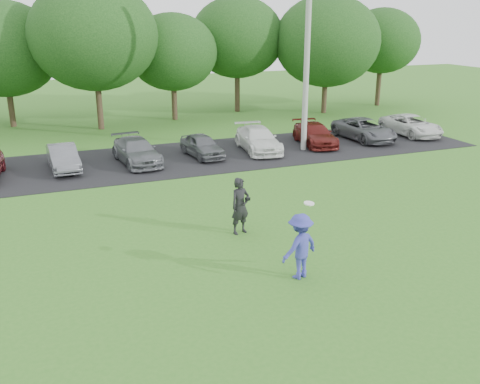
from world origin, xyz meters
The scene contains 7 objects.
ground centered at (0.00, 0.00, 0.00)m, with size 100.00×100.00×0.00m, color #357321.
parking_lot centered at (0.00, 13.00, 0.01)m, with size 32.00×6.50×0.03m, color black.
utility_pole centered at (6.99, 12.34, 5.22)m, with size 0.28×0.28×10.45m, color #9B9B96.
frisbee_player centered at (0.27, -0.11, 0.89)m, with size 1.30×0.99×2.14m.
camera_bystander centered at (-0.08, 3.28, 0.92)m, with size 0.76×0.60×1.83m.
parked_cars centered at (1.04, 13.00, 0.61)m, with size 30.69×4.51×1.23m.
tree_row centered at (1.51, 22.76, 4.91)m, with size 42.39×9.85×8.64m.
Camera 1 is at (-5.87, -11.45, 6.65)m, focal length 40.00 mm.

